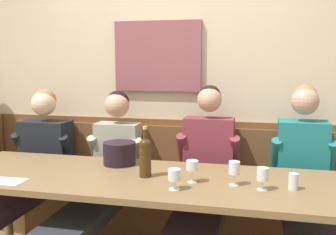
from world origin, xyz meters
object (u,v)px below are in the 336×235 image
person_center_right_seat (24,171)px  water_tumbler_right (293,182)px  person_right_seat (202,184)px  wine_bottle_clear_water (145,156)px  wine_glass_left_end (192,166)px  wall_bench (163,205)px  person_center_left_seat (102,178)px  wine_glass_by_bottle (234,168)px  person_left_seat (306,185)px  ice_bucket (119,153)px  wine_glass_mid_left (174,176)px  dining_table (137,186)px  wine_glass_right_end (263,175)px

person_center_right_seat → water_tumbler_right: size_ratio=13.07×
person_right_seat → wine_bottle_clear_water: person_right_seat is taller
person_center_right_seat → wine_glass_left_end: 1.51m
wall_bench → water_tumbler_right: (0.98, -0.75, 0.51)m
person_center_right_seat → person_center_left_seat: person_center_right_seat is taller
wine_bottle_clear_water → wine_glass_left_end: wine_bottle_clear_water is taller
wine_glass_left_end → wine_glass_by_bottle: (0.26, 0.00, 0.00)m
person_center_right_seat → person_left_seat: size_ratio=0.98×
person_left_seat → ice_bucket: 1.34m
wine_glass_mid_left → wine_glass_by_bottle: wine_glass_by_bottle is taller
dining_table → wine_bottle_clear_water: (0.06, 0.00, 0.21)m
dining_table → wine_glass_mid_left: 0.40m
wall_bench → water_tumbler_right: bearing=-37.4°
person_left_seat → water_tumbler_right: 0.45m
wall_bench → wine_glass_by_bottle: 1.13m
wall_bench → wine_glass_by_bottle: size_ratio=19.70×
wine_glass_left_end → wine_glass_right_end: 0.43m
person_center_left_seat → dining_table: bearing=-39.0°
person_center_left_seat → person_left_seat: bearing=1.6°
person_left_seat → water_tumbler_right: bearing=-107.2°
wine_bottle_clear_water → dining_table: bearing=-178.2°
wine_glass_left_end → person_center_right_seat: bearing=165.3°
person_center_left_seat → person_right_seat: (0.78, 0.00, 0.01)m
dining_table → wine_glass_by_bottle: wine_glass_by_bottle is taller
person_right_seat → water_tumbler_right: size_ratio=13.25×
person_center_right_seat → water_tumbler_right: (2.05, -0.38, 0.18)m
wine_glass_left_end → ice_bucket: bearing=152.6°
person_center_left_seat → wine_glass_left_end: person_center_left_seat is taller
wine_glass_left_end → water_tumbler_right: wine_glass_left_end is taller
person_center_left_seat → wine_glass_mid_left: person_center_left_seat is taller
ice_bucket → wine_glass_by_bottle: (0.85, -0.31, 0.02)m
wall_bench → person_left_seat: size_ratio=2.24×
person_center_right_seat → wine_glass_left_end: person_center_right_seat is taller
ice_bucket → wine_glass_by_bottle: 0.91m
person_right_seat → wine_glass_by_bottle: bearing=-56.2°
wall_bench → water_tumbler_right: size_ratio=29.91×
person_right_seat → water_tumbler_right: 0.72m
wine_glass_left_end → water_tumbler_right: (0.60, -0.00, -0.05)m
wine_glass_by_bottle → water_tumbler_right: size_ratio=1.52×
person_center_right_seat → wine_glass_mid_left: size_ratio=10.31×
wall_bench → wine_glass_mid_left: bearing=-71.9°
wine_bottle_clear_water → water_tumbler_right: wine_bottle_clear_water is taller
person_right_seat → wine_glass_left_end: person_right_seat is taller
person_center_left_seat → wine_glass_by_bottle: (1.02, -0.36, 0.24)m
person_right_seat → water_tumbler_right: (0.59, -0.37, 0.17)m
wall_bench → water_tumbler_right: wall_bench is taller
wine_glass_by_bottle → water_tumbler_right: bearing=-0.8°
wine_glass_mid_left → wine_glass_left_end: (0.08, 0.16, 0.02)m
person_right_seat → wine_glass_left_end: size_ratio=9.28×
dining_table → person_center_left_seat: bearing=141.0°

